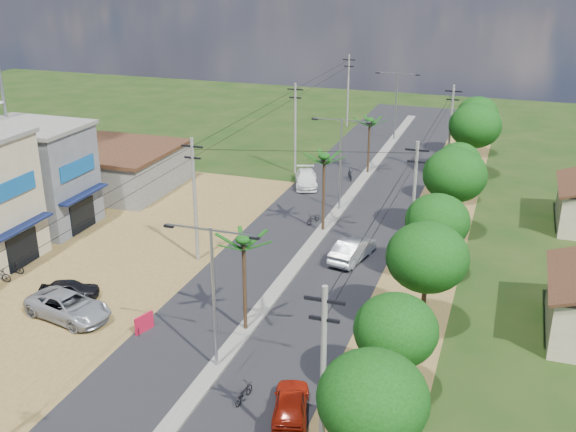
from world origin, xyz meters
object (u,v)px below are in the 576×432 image
car_white_far (306,179)px  car_silver_mid (352,250)px  car_red_near (291,404)px  car_parked_dark (69,290)px  car_parked_silver (68,307)px  moto_rider_east (244,394)px  roadside_sign (144,323)px

car_white_far → car_silver_mid: bearing=-80.8°
car_silver_mid → car_white_far: bearing=-50.1°
car_red_near → car_white_far: bearing=-88.7°
car_red_near → car_parked_dark: bearing=-36.1°
car_parked_silver → moto_rider_east: (13.02, -4.06, -0.34)m
moto_rider_east → car_parked_silver: bearing=-10.7°
moto_rider_east → roadside_sign: 8.95m
car_parked_silver → car_parked_dark: bearing=46.4°
car_red_near → car_parked_dark: 18.25m
car_white_far → car_parked_dark: bearing=-125.3°
car_silver_mid → car_parked_silver: bearing=55.2°
car_red_near → car_silver_mid: car_silver_mid is taller
car_white_far → car_parked_dark: (-7.38, -26.32, -0.08)m
car_white_far → roadside_sign: (-0.84, -28.32, -0.14)m
moto_rider_east → car_parked_dark: bearing=-16.4°
car_white_far → moto_rider_east: bearing=-97.3°
car_silver_mid → car_white_far: (-8.14, 14.78, -0.08)m
car_red_near → moto_rider_east: (-2.57, 0.40, -0.27)m
car_parked_silver → moto_rider_east: bearing=-95.9°
car_parked_dark → moto_rider_east: bearing=-137.3°
car_silver_mid → car_parked_dark: bearing=47.7°
car_red_near → car_silver_mid: 18.14m
car_parked_silver → moto_rider_east: size_ratio=3.42×
car_white_far → roadside_sign: bearing=-111.3°
car_white_far → car_parked_silver: 29.01m
car_white_far → roadside_sign: size_ratio=3.68×
car_parked_silver → car_parked_dark: (-1.46, 2.09, -0.14)m
car_red_near → car_parked_dark: car_red_near is taller
car_silver_mid → roadside_sign: size_ratio=3.62×
car_red_near → roadside_sign: car_red_near is taller
car_white_far → moto_rider_east: car_white_far is taller
car_silver_mid → car_parked_dark: size_ratio=1.30×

